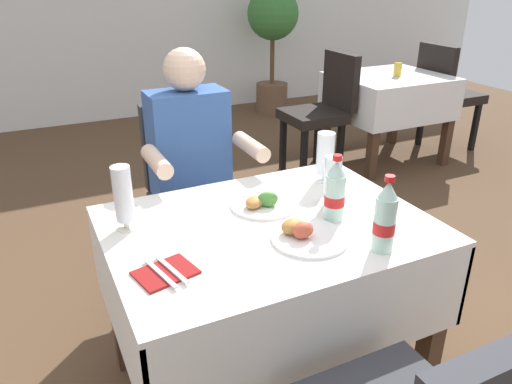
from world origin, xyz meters
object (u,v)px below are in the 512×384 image
Objects in this scene: beer_glass_left at (123,198)px; background_chair_right at (446,91)px; cola_bottle_secondary at (385,219)px; potted_plant_corner at (273,31)px; seated_diner_far at (194,169)px; background_dining_table at (388,98)px; cola_bottle_primary at (335,192)px; napkin_cutlery_set at (165,272)px; chair_far_diner_seat at (195,189)px; beer_glass_middle at (332,181)px; background_chair_left at (323,107)px; beer_glass_right at (325,156)px; plate_near_camera at (305,234)px; plate_far_diner at (263,203)px; background_table_tumbler at (398,69)px; main_dining_table at (268,265)px.

beer_glass_left is 3.69m from background_chair_right.
potted_plant_corner reaches higher than cola_bottle_secondary.
background_dining_table is (2.16, 1.21, -0.15)m from seated_diner_far.
napkin_cutlery_set is (-0.64, -0.08, -0.10)m from cola_bottle_primary.
beer_glass_middle is (0.28, -0.79, 0.30)m from chair_far_diner_seat.
napkin_cutlery_set is at bearing -173.20° from cola_bottle_primary.
seated_diner_far reaches higher than background_chair_left.
cola_bottle_primary is at bearing -119.25° from beer_glass_middle.
background_dining_table is 0.65× the size of potted_plant_corner.
cola_bottle_secondary is at bearing -130.22° from background_dining_table.
beer_glass_right is 0.90m from napkin_cutlery_set.
napkin_cutlery_set is at bearing -113.52° from chair_far_diner_seat.
chair_far_diner_seat is 3.61m from potted_plant_corner.
beer_glass_right is 0.22× the size of background_chair_left.
plate_near_camera is 0.27m from plate_far_diner.
beer_glass_right reaches higher than beer_glass_middle.
background_table_tumbler reaches higher than napkin_cutlery_set.
cola_bottle_secondary reaches higher than chair_far_diner_seat.
background_chair_right is 0.69× the size of potted_plant_corner.
seated_diner_far is 6.36× the size of beer_glass_middle.
seated_diner_far is 2.47m from background_table_tumbler.
seated_diner_far is at bearing 108.55° from cola_bottle_primary.
background_dining_table is at bearing -180.00° from background_chair_right.
cola_bottle_primary is at bearing -20.17° from beer_glass_left.
background_chair_left is at bearing 175.72° from background_table_tumbler.
beer_glass_middle is 0.11m from cola_bottle_primary.
plate_near_camera reaches higher than background_dining_table.
cola_bottle_primary is at bearing 25.04° from plate_near_camera.
beer_glass_right is at bearing 63.45° from beer_glass_middle.
plate_near_camera is (0.09, -0.85, 0.06)m from seated_diner_far.
beer_glass_right is at bearing 25.80° from napkin_cutlery_set.
seated_diner_far is 1.30× the size of background_chair_right.
potted_plant_corner is (-0.14, 1.89, 0.37)m from background_dining_table.
seated_diner_far is 1.39× the size of background_dining_table.
cola_bottle_primary is (0.22, -0.08, 0.28)m from main_dining_table.
cola_bottle_primary reaches higher than beer_glass_left.
beer_glass_left is 0.35m from napkin_cutlery_set.
seated_diner_far reaches higher than background_chair_right.
plate_near_camera is at bearing -116.02° from potted_plant_corner.
cola_bottle_secondary is 2.34× the size of background_table_tumbler.
seated_diner_far is (-0.04, -0.11, 0.16)m from chair_far_diner_seat.
beer_glass_left reaches higher than beer_glass_middle.
plate_far_diner is 0.53m from napkin_cutlery_set.
main_dining_table is at bearing -107.81° from plate_far_diner.
background_table_tumbler is at bearing 39.41° from plate_far_diner.
potted_plant_corner is (1.93, 3.95, 0.16)m from plate_near_camera.
main_dining_table is 0.25m from plate_near_camera.
napkin_cutlery_set is (-0.66, 0.17, -0.11)m from cola_bottle_secondary.
background_chair_left is at bearing -105.43° from potted_plant_corner.
plate_far_diner reaches higher than background_dining_table.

